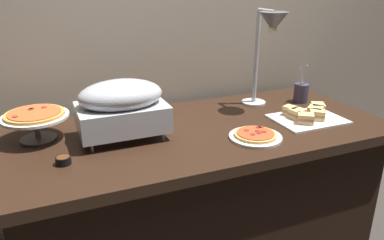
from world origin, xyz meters
The scene contains 9 objects.
back_wall centered at (0.00, 0.50, 1.20)m, with size 4.40×0.04×2.40m, color tan.
buffet_table centered at (0.00, 0.00, 0.39)m, with size 1.90×0.84×0.76m.
chafing_dish centered at (-0.37, 0.04, 0.91)m, with size 0.40×0.27×0.27m.
heat_lamp centered at (0.45, 0.12, 1.18)m, with size 0.15×0.29×0.54m.
pizza_plate_front centered at (0.19, -0.21, 0.77)m, with size 0.24×0.24×0.03m.
pizza_plate_center centered at (-0.73, 0.16, 0.87)m, with size 0.30×0.30×0.14m.
sandwich_platter centered at (0.57, -0.10, 0.78)m, with size 0.35×0.27×0.06m.
sauce_cup_near centered at (-0.65, -0.14, 0.78)m, with size 0.06×0.06×0.03m.
utensil_holder centered at (0.73, 0.15, 0.82)m, with size 0.08×0.08×0.23m.
Camera 1 is at (-0.69, -1.56, 1.46)m, focal length 35.11 mm.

